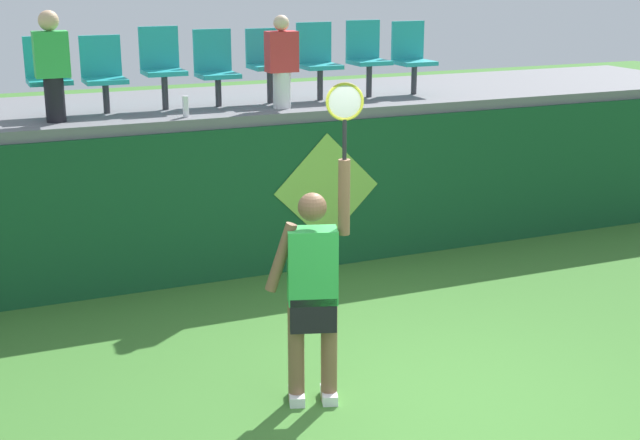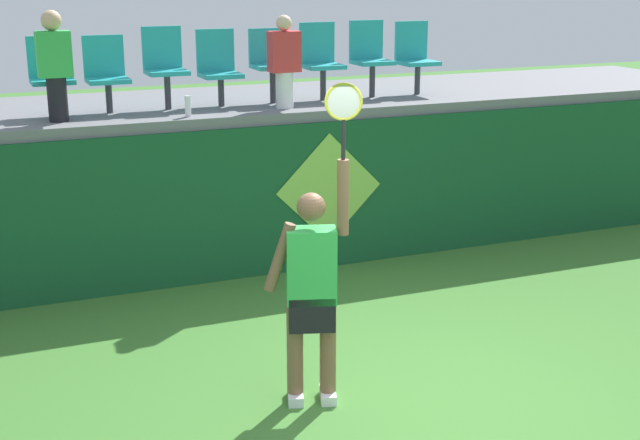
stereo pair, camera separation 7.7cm
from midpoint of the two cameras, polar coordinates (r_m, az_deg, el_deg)
name	(u,v)px [view 2 (the right image)]	position (r m, az deg, el deg)	size (l,w,h in m)	color
ground_plane	(426,410)	(7.16, 7.12, -12.00)	(40.00, 40.00, 0.00)	#3D752D
court_back_wall	(272,200)	(9.90, -2.87, 1.32)	(13.29, 0.20, 1.68)	#144C28
spectator_platform	(238,104)	(10.81, -5.07, 7.40)	(13.29, 2.45, 0.12)	slate
tennis_player	(312,287)	(6.87, -0.19, -4.34)	(0.73, 0.36, 2.53)	white
water_bottle	(188,106)	(9.57, -8.22, 7.22)	(0.07, 0.07, 0.22)	white
stadium_chair_0	(51,73)	(9.94, -16.62, 9.02)	(0.44, 0.42, 0.83)	#38383D
stadium_chair_1	(106,72)	(10.02, -13.31, 9.23)	(0.44, 0.42, 0.82)	#38383D
stadium_chair_2	(165,64)	(10.13, -9.69, 9.84)	(0.44, 0.42, 0.90)	#38383D
stadium_chair_3	(218,66)	(10.30, -6.31, 9.79)	(0.44, 0.42, 0.85)	#38383D
stadium_chair_4	(270,61)	(10.47, -2.98, 10.16)	(0.44, 0.42, 0.84)	#38383D
stadium_chair_5	(320,58)	(10.71, 0.24, 10.34)	(0.44, 0.42, 0.90)	#38383D
stadium_chair_6	(370,54)	(10.97, 3.41, 10.53)	(0.44, 0.42, 0.91)	#38383D
stadium_chair_7	(415,55)	(11.26, 6.29, 10.47)	(0.44, 0.42, 0.88)	#38383D
spectator_0	(55,63)	(9.50, -16.39, 9.59)	(0.34, 0.21, 1.12)	black
spectator_1	(284,61)	(10.03, -2.08, 10.15)	(0.34, 0.20, 1.02)	white
wall_signage_mount	(329,266)	(10.27, 0.79, -2.99)	(1.27, 0.01, 1.56)	#144C28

